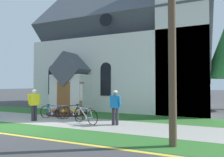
# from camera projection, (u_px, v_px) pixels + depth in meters

# --- Properties ---
(ground) EXTENTS (140.00, 140.00, 0.00)m
(ground) POSITION_uv_depth(u_px,v_px,m) (73.00, 114.00, 13.07)
(ground) COLOR #3D3D3F
(sidewalk_slab) EXTENTS (32.00, 2.69, 0.01)m
(sidewalk_slab) POSITION_uv_depth(u_px,v_px,m) (73.00, 122.00, 10.32)
(sidewalk_slab) COLOR #99968E
(sidewalk_slab) RESTS_ON ground
(grass_verge) EXTENTS (32.00, 1.62, 0.01)m
(grass_verge) POSITION_uv_depth(u_px,v_px,m) (44.00, 131.00, 8.34)
(grass_verge) COLOR #2D6628
(grass_verge) RESTS_ON ground
(church_lawn) EXTENTS (24.00, 2.57, 0.01)m
(church_lawn) POSITION_uv_depth(u_px,v_px,m) (97.00, 115.00, 12.74)
(church_lawn) COLOR #2D6628
(church_lawn) RESTS_ON ground
(curb_paint_stripe) EXTENTS (28.00, 0.16, 0.01)m
(curb_paint_stripe) POSITION_uv_depth(u_px,v_px,m) (25.00, 136.00, 7.45)
(curb_paint_stripe) COLOR yellow
(curb_paint_stripe) RESTS_ON ground
(church_building) EXTENTS (13.51, 11.42, 13.70)m
(church_building) POSITION_uv_depth(u_px,v_px,m) (131.00, 51.00, 18.00)
(church_building) COLOR silver
(church_building) RESTS_ON ground
(church_sign) EXTENTS (2.22, 0.18, 2.09)m
(church_sign) POSITION_uv_depth(u_px,v_px,m) (69.00, 92.00, 13.40)
(church_sign) COLOR #7F6047
(church_sign) RESTS_ON ground
(flower_bed) EXTENTS (2.56, 2.56, 0.34)m
(flower_bed) POSITION_uv_depth(u_px,v_px,m) (67.00, 113.00, 13.13)
(flower_bed) COLOR #382319
(flower_bed) RESTS_ON ground
(bicycle_green) EXTENTS (1.71, 0.36, 0.86)m
(bicycle_green) POSITION_uv_depth(u_px,v_px,m) (73.00, 112.00, 11.14)
(bicycle_green) COLOR black
(bicycle_green) RESTS_ON ground
(bicycle_black) EXTENTS (1.75, 0.12, 0.81)m
(bicycle_black) POSITION_uv_depth(u_px,v_px,m) (53.00, 112.00, 11.41)
(bicycle_black) COLOR black
(bicycle_black) RESTS_ON ground
(bicycle_red) EXTENTS (1.69, 0.65, 0.81)m
(bicycle_red) POSITION_uv_depth(u_px,v_px,m) (85.00, 116.00, 9.98)
(bicycle_red) COLOR black
(bicycle_red) RESTS_ON ground
(cyclist_in_green_jersey) EXTENTS (0.61, 0.44, 1.64)m
(cyclist_in_green_jersey) POSITION_uv_depth(u_px,v_px,m) (115.00, 105.00, 9.59)
(cyclist_in_green_jersey) COLOR #2D2D33
(cyclist_in_green_jersey) RESTS_ON ground
(cyclist_in_yellow_jersey) EXTENTS (0.32, 0.68, 1.65)m
(cyclist_in_yellow_jersey) POSITION_uv_depth(u_px,v_px,m) (34.00, 103.00, 10.69)
(cyclist_in_yellow_jersey) COLOR #2D2D33
(cyclist_in_yellow_jersey) RESTS_ON ground
(yard_deciduous_tree) EXTENTS (3.29, 3.29, 5.45)m
(yard_deciduous_tree) POSITION_uv_depth(u_px,v_px,m) (58.00, 64.00, 18.09)
(yard_deciduous_tree) COLOR #4C3823
(yard_deciduous_tree) RESTS_ON ground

